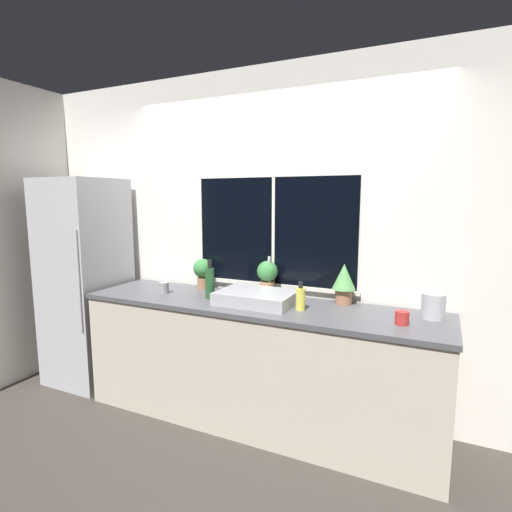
{
  "coord_description": "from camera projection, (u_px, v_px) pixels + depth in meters",
  "views": [
    {
      "loc": [
        1.22,
        -2.27,
        1.69
      ],
      "look_at": [
        0.01,
        0.31,
        1.27
      ],
      "focal_mm": 28.0,
      "sensor_mm": 36.0,
      "label": 1
    }
  ],
  "objects": [
    {
      "name": "kettle",
      "position": [
        433.0,
        305.0,
        2.55
      ],
      "size": [
        0.15,
        0.15,
        0.18
      ],
      "color": "#B2B2B7",
      "rests_on": "counter"
    },
    {
      "name": "bottle_tall",
      "position": [
        210.0,
        282.0,
        3.05
      ],
      "size": [
        0.07,
        0.07,
        0.3
      ],
      "color": "#235128",
      "rests_on": "counter"
    },
    {
      "name": "mug_red",
      "position": [
        402.0,
        318.0,
        2.43
      ],
      "size": [
        0.08,
        0.08,
        0.08
      ],
      "color": "#B72D28",
      "rests_on": "counter"
    },
    {
      "name": "wall_left",
      "position": [
        127.0,
        226.0,
        4.9
      ],
      "size": [
        0.06,
        7.0,
        2.7
      ],
      "color": "silver",
      "rests_on": "ground_plane"
    },
    {
      "name": "ground_plane",
      "position": [
        236.0,
        442.0,
        2.78
      ],
      "size": [
        14.0,
        14.0,
        0.0
      ],
      "primitive_type": "plane",
      "color": "#38332D"
    },
    {
      "name": "wall_back",
      "position": [
        275.0,
        240.0,
        3.22
      ],
      "size": [
        8.0,
        0.09,
        2.7
      ],
      "color": "silver",
      "rests_on": "ground_plane"
    },
    {
      "name": "mug_grey",
      "position": [
        164.0,
        288.0,
        3.23
      ],
      "size": [
        0.08,
        0.08,
        0.09
      ],
      "color": "gray",
      "rests_on": "counter"
    },
    {
      "name": "potted_plant_center",
      "position": [
        267.0,
        276.0,
        3.13
      ],
      "size": [
        0.16,
        0.16,
        0.28
      ],
      "color": "#9E6B4C",
      "rests_on": "counter"
    },
    {
      "name": "refrigerator",
      "position": [
        86.0,
        282.0,
        3.64
      ],
      "size": [
        0.62,
        0.63,
        1.86
      ],
      "color": "#B7B7BC",
      "rests_on": "ground_plane"
    },
    {
      "name": "potted_plant_right",
      "position": [
        344.0,
        281.0,
        2.88
      ],
      "size": [
        0.17,
        0.17,
        0.3
      ],
      "color": "#9E6B4C",
      "rests_on": "counter"
    },
    {
      "name": "soap_bottle",
      "position": [
        300.0,
        298.0,
        2.74
      ],
      "size": [
        0.07,
        0.07,
        0.2
      ],
      "color": "#DBD14C",
      "rests_on": "counter"
    },
    {
      "name": "counter",
      "position": [
        255.0,
        362.0,
        3.0
      ],
      "size": [
        2.7,
        0.65,
        0.92
      ],
      "color": "beige",
      "rests_on": "ground_plane"
    },
    {
      "name": "sink",
      "position": [
        257.0,
        297.0,
        2.92
      ],
      "size": [
        0.55,
        0.45,
        0.32
      ],
      "color": "#ADADB2",
      "rests_on": "counter"
    },
    {
      "name": "potted_plant_left",
      "position": [
        203.0,
        271.0,
        3.38
      ],
      "size": [
        0.16,
        0.16,
        0.26
      ],
      "color": "#9E6B4C",
      "rests_on": "counter"
    }
  ]
}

